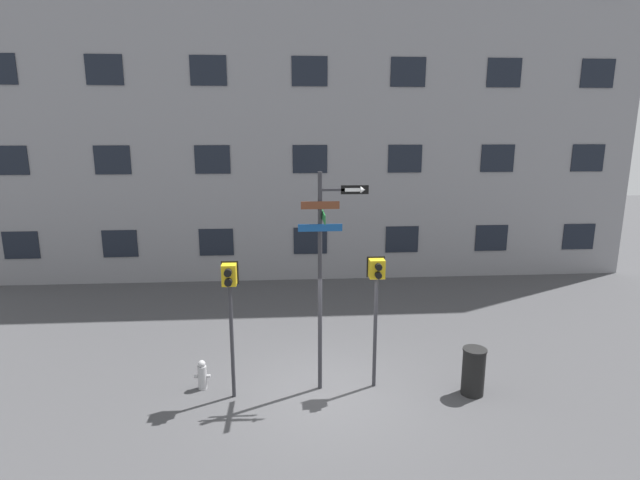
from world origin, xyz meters
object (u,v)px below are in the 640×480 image
street_sign_pole (324,263)px  pedestrian_signal_left (230,294)px  trash_bin (473,371)px  fire_hydrant (202,375)px  pedestrian_signal_right (376,287)px

street_sign_pole → pedestrian_signal_left: bearing=-173.4°
pedestrian_signal_left → trash_bin: bearing=-2.6°
pedestrian_signal_left → fire_hydrant: pedestrian_signal_left is taller
pedestrian_signal_left → trash_bin: size_ratio=2.84×
street_sign_pole → trash_bin: street_sign_pole is taller
street_sign_pole → fire_hydrant: size_ratio=7.14×
fire_hydrant → pedestrian_signal_right: bearing=-2.3°
pedestrian_signal_right → trash_bin: pedestrian_signal_right is taller
pedestrian_signal_left → street_sign_pole: bearing=6.6°
pedestrian_signal_left → pedestrian_signal_right: pedestrian_signal_left is taller
fire_hydrant → trash_bin: (5.79, -0.62, 0.20)m
street_sign_pole → trash_bin: (3.16, -0.46, -2.31)m
fire_hydrant → trash_bin: bearing=-6.1°
street_sign_pole → pedestrian_signal_right: bearing=0.9°
pedestrian_signal_right → fire_hydrant: 4.23m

